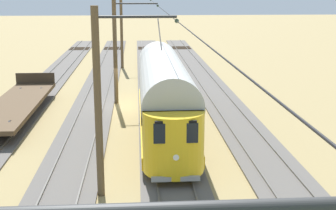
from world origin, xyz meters
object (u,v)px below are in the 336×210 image
at_px(flatcar_adjacent, 17,104).
at_px(catenary_pole_mid_far, 100,100).
at_px(catenary_pole_foreground, 122,30).
at_px(catenary_pole_mid_near, 116,49).
at_px(vintage_streetcar, 164,92).

distance_m(flatcar_adjacent, catenary_pole_mid_far, 13.54).
xyz_separation_m(flatcar_adjacent, catenary_pole_foreground, (-6.13, -18.06, 2.94)).
distance_m(flatcar_adjacent, catenary_pole_foreground, 19.29).
height_order(flatcar_adjacent, catenary_pole_mid_near, catenary_pole_mid_near).
xyz_separation_m(flatcar_adjacent, catenary_pole_mid_far, (-6.13, 11.71, 2.94)).
bearing_deg(catenary_pole_foreground, vintage_streetcar, 97.46).
bearing_deg(catenary_pole_mid_near, catenary_pole_mid_far, 90.00).
height_order(flatcar_adjacent, catenary_pole_foreground, catenary_pole_foreground).
bearing_deg(flatcar_adjacent, catenary_pole_mid_near, -152.63).
xyz_separation_m(vintage_streetcar, catenary_pole_foreground, (2.83, -21.63, 1.54)).
bearing_deg(flatcar_adjacent, vintage_streetcar, 158.27).
relative_size(catenary_pole_mid_near, catenary_pole_mid_far, 1.00).
bearing_deg(vintage_streetcar, catenary_pole_mid_near, -67.23).
relative_size(flatcar_adjacent, catenary_pole_mid_near, 1.67).
xyz_separation_m(vintage_streetcar, catenary_pole_mid_near, (2.83, -6.75, 1.54)).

